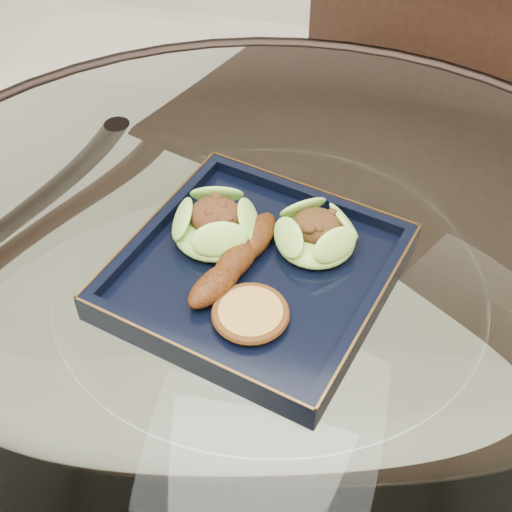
# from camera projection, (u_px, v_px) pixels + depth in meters

# --- Properties ---
(dining_table) EXTENTS (1.13, 1.13, 0.77)m
(dining_table) POSITION_uv_depth(u_px,v_px,m) (268.00, 398.00, 0.86)
(dining_table) COLOR white
(dining_table) RESTS_ON ground
(dining_chair) EXTENTS (0.60, 0.60, 1.07)m
(dining_chair) POSITION_uv_depth(u_px,v_px,m) (382.00, 132.00, 1.23)
(dining_chair) COLOR black
(dining_chair) RESTS_ON ground
(navy_plate) EXTENTS (0.33, 0.33, 0.02)m
(navy_plate) POSITION_uv_depth(u_px,v_px,m) (256.00, 275.00, 0.77)
(navy_plate) COLOR black
(navy_plate) RESTS_ON dining_table
(lettuce_wrap_left) EXTENTS (0.11, 0.11, 0.03)m
(lettuce_wrap_left) POSITION_uv_depth(u_px,v_px,m) (216.00, 227.00, 0.78)
(lettuce_wrap_left) COLOR #5C9C2D
(lettuce_wrap_left) RESTS_ON navy_plate
(lettuce_wrap_right) EXTENTS (0.11, 0.11, 0.03)m
(lettuce_wrap_right) POSITION_uv_depth(u_px,v_px,m) (316.00, 236.00, 0.77)
(lettuce_wrap_right) COLOR #70A12E
(lettuce_wrap_right) RESTS_ON navy_plate
(roasted_plantain) EXTENTS (0.08, 0.15, 0.03)m
(roasted_plantain) POSITION_uv_depth(u_px,v_px,m) (237.00, 260.00, 0.75)
(roasted_plantain) COLOR #61280A
(roasted_plantain) RESTS_ON navy_plate
(crumb_patty) EXTENTS (0.08, 0.08, 0.01)m
(crumb_patty) POSITION_uv_depth(u_px,v_px,m) (251.00, 315.00, 0.71)
(crumb_patty) COLOR #BE823F
(crumb_patty) RESTS_ON navy_plate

